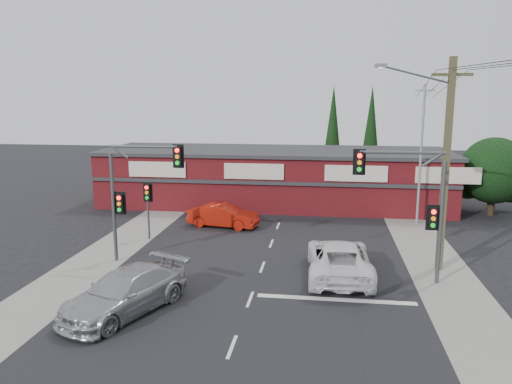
# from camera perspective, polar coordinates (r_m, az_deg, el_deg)

# --- Properties ---
(ground) EXTENTS (120.00, 120.00, 0.00)m
(ground) POSITION_cam_1_polar(r_m,az_deg,el_deg) (22.81, 0.07, -10.28)
(ground) COLOR black
(ground) RESTS_ON ground
(road_strip) EXTENTS (14.00, 70.00, 0.01)m
(road_strip) POSITION_cam_1_polar(r_m,az_deg,el_deg) (27.50, 1.52, -6.54)
(road_strip) COLOR black
(road_strip) RESTS_ON ground
(verge_left) EXTENTS (3.00, 70.00, 0.02)m
(verge_left) POSITION_cam_1_polar(r_m,az_deg,el_deg) (29.63, -15.12, -5.63)
(verge_left) COLOR gray
(verge_left) RESTS_ON ground
(verge_right) EXTENTS (3.00, 70.00, 0.02)m
(verge_right) POSITION_cam_1_polar(r_m,az_deg,el_deg) (27.90, 19.27, -6.90)
(verge_right) COLOR gray
(verge_right) RESTS_ON ground
(stop_line) EXTENTS (6.50, 0.35, 0.01)m
(stop_line) POSITION_cam_1_polar(r_m,az_deg,el_deg) (21.23, 9.11, -12.03)
(stop_line) COLOR silver
(stop_line) RESTS_ON ground
(white_suv) EXTENTS (3.07, 6.22, 1.70)m
(white_suv) POSITION_cam_1_polar(r_m,az_deg,el_deg) (23.60, 9.47, -7.51)
(white_suv) COLOR white
(white_suv) RESTS_ON ground
(silver_suv) EXTENTS (4.33, 6.10, 1.64)m
(silver_suv) POSITION_cam_1_polar(r_m,az_deg,el_deg) (20.22, -14.75, -10.99)
(silver_suv) COLOR #AAAEB0
(silver_suv) RESTS_ON ground
(red_sedan) EXTENTS (4.73, 2.33, 1.49)m
(red_sedan) POSITION_cam_1_polar(r_m,az_deg,el_deg) (32.00, -3.76, -2.69)
(red_sedan) COLOR #A9180A
(red_sedan) RESTS_ON ground
(lane_dashes) EXTENTS (0.12, 53.68, 0.01)m
(lane_dashes) POSITION_cam_1_polar(r_m,az_deg,el_deg) (30.39, 2.17, -4.83)
(lane_dashes) COLOR silver
(lane_dashes) RESTS_ON ground
(shop_building) EXTENTS (27.30, 8.40, 4.22)m
(shop_building) POSITION_cam_1_polar(r_m,az_deg,el_deg) (38.74, 2.08, 1.80)
(shop_building) COLOR #4A0E13
(shop_building) RESTS_ON ground
(tree_cluster) EXTENTS (5.90, 5.10, 5.50)m
(tree_cluster) POSITION_cam_1_polar(r_m,az_deg,el_deg) (38.73, 25.60, 1.88)
(tree_cluster) COLOR #2D2116
(tree_cluster) RESTS_ON ground
(conifer_near) EXTENTS (1.80, 1.80, 9.25)m
(conifer_near) POSITION_cam_1_polar(r_m,az_deg,el_deg) (45.16, 8.77, 7.24)
(conifer_near) COLOR #2D2116
(conifer_near) RESTS_ON ground
(conifer_far) EXTENTS (1.80, 1.80, 9.25)m
(conifer_far) POSITION_cam_1_polar(r_m,az_deg,el_deg) (47.33, 13.02, 7.25)
(conifer_far) COLOR #2D2116
(conifer_far) RESTS_ON ground
(traffic_mast_left) EXTENTS (3.77, 0.27, 5.97)m
(traffic_mast_left) POSITION_cam_1_polar(r_m,az_deg,el_deg) (25.27, -13.87, 0.75)
(traffic_mast_left) COLOR #47494C
(traffic_mast_left) RESTS_ON ground
(traffic_mast_right) EXTENTS (3.96, 0.27, 5.97)m
(traffic_mast_right) POSITION_cam_1_polar(r_m,az_deg,el_deg) (22.83, 17.76, -0.47)
(traffic_mast_right) COLOR #47494C
(traffic_mast_right) RESTS_ON ground
(pedestal_signal) EXTENTS (0.55, 0.27, 3.38)m
(pedestal_signal) POSITION_cam_1_polar(r_m,az_deg,el_deg) (29.49, -12.27, -0.77)
(pedestal_signal) COLOR #47494C
(pedestal_signal) RESTS_ON ground
(utility_pole) EXTENTS (4.38, 0.59, 10.00)m
(utility_pole) POSITION_cam_1_polar(r_m,az_deg,el_deg) (24.83, 20.62, 3.62)
(utility_pole) COLOR brown
(utility_pole) RESTS_ON ground
(steel_pole) EXTENTS (1.20, 0.16, 9.00)m
(steel_pole) POSITION_cam_1_polar(r_m,az_deg,el_deg) (33.81, 18.34, 4.33)
(steel_pole) COLOR gray
(steel_pole) RESTS_ON ground
(power_lines) EXTENTS (2.01, 29.00, 1.22)m
(power_lines) POSITION_cam_1_polar(r_m,az_deg,el_deg) (19.43, 25.18, 12.26)
(power_lines) COLOR black
(power_lines) RESTS_ON ground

